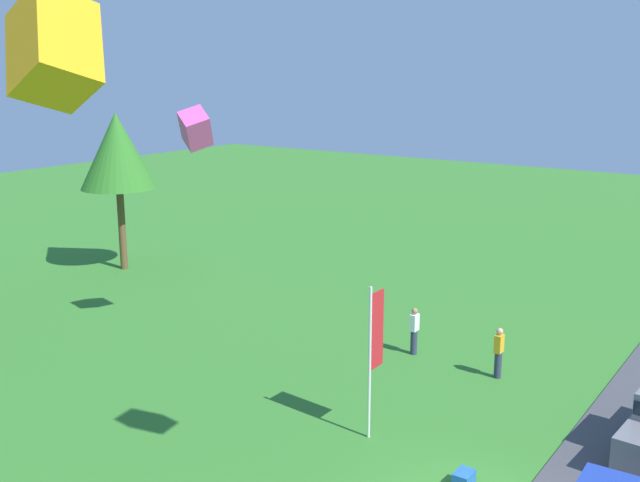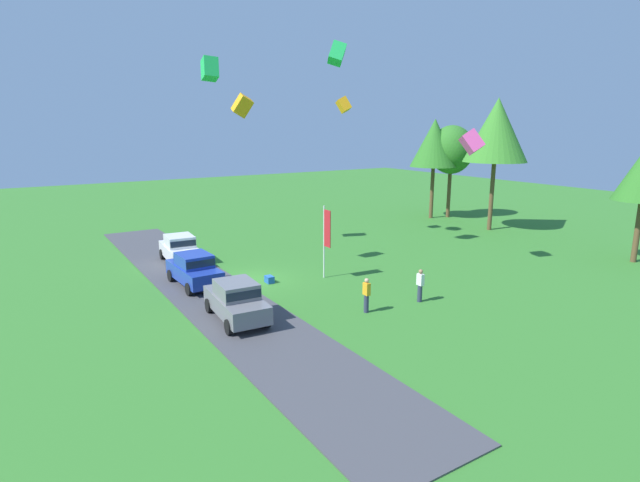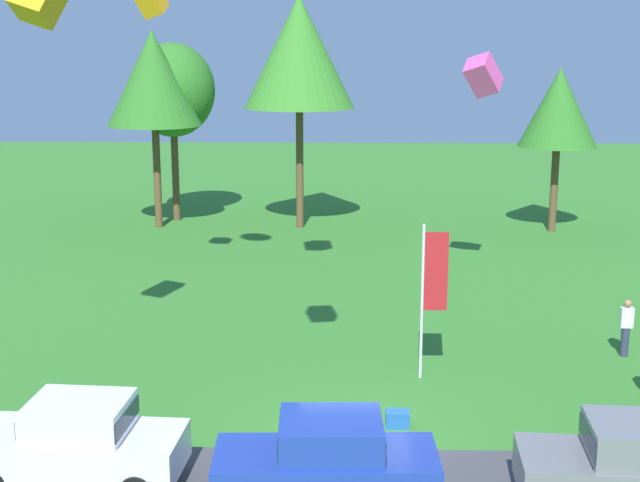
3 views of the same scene
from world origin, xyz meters
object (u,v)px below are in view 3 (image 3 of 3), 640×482
person_watching_sky (626,327)px  tree_right_of_center (559,108)px  car_sedan_near_entrance (328,460)px  tree_far_right (153,79)px  tree_lone_near (299,52)px  cooler_box (397,419)px  car_sedan_far_end (635,464)px  kite_box_over_trees (483,75)px  flag_banner (431,282)px  car_sedan_mid_row (78,439)px  tree_left_of_center (172,91)px

person_watching_sky → tree_right_of_center: 18.19m
car_sedan_near_entrance → tree_far_right: (-8.72, 26.73, 6.18)m
tree_lone_near → cooler_box: bearing=-81.6°
car_sedan_far_end → kite_box_over_trees: 17.31m
tree_far_right → flag_banner: (11.40, -19.72, -4.48)m
car_sedan_mid_row → cooler_box: 7.49m
car_sedan_near_entrance → car_sedan_far_end: size_ratio=0.99×
person_watching_sky → tree_lone_near: tree_lone_near is taller
car_sedan_near_entrance → cooler_box: size_ratio=7.96×
car_sedan_near_entrance → tree_lone_near: tree_lone_near is taller
tree_lone_near → flag_banner: (4.44, -19.83, -5.72)m
tree_left_of_center → tree_right_of_center: bearing=-6.8°
cooler_box → kite_box_over_trees: (3.61, 12.04, 7.64)m
tree_far_right → car_sedan_mid_row: bearing=-82.2°
car_sedan_mid_row → tree_left_of_center: bearing=96.1°
tree_far_right → flag_banner: 23.21m
tree_right_of_center → car_sedan_mid_row: bearing=-121.5°
tree_lone_near → kite_box_over_trees: 13.04m
person_watching_sky → cooler_box: (-6.96, -5.06, -0.68)m
car_sedan_mid_row → tree_right_of_center: size_ratio=0.58×
car_sedan_near_entrance → cooler_box: (1.62, 3.82, -0.84)m
person_watching_sky → tree_right_of_center: size_ratio=0.22×
tree_right_of_center → kite_box_over_trees: 11.80m
car_sedan_far_end → kite_box_over_trees: kite_box_over_trees is taller
car_sedan_far_end → tree_left_of_center: bearing=116.4°
tree_left_of_center → tree_right_of_center: (18.60, -2.21, -0.65)m
car_sedan_near_entrance → flag_banner: flag_banner is taller
person_watching_sky → tree_far_right: size_ratio=0.18×
car_sedan_near_entrance → tree_lone_near: (-1.76, 26.85, 7.41)m
car_sedan_near_entrance → tree_right_of_center: tree_right_of_center is taller
tree_lone_near → kite_box_over_trees: size_ratio=9.17×
tree_far_right → tree_right_of_center: bearing=-1.4°
person_watching_sky → tree_left_of_center: size_ratio=0.19×
car_sedan_near_entrance → flag_banner: 7.70m
kite_box_over_trees → person_watching_sky: bearing=-64.4°
tree_far_right → car_sedan_far_end: bearing=-61.2°
car_sedan_near_entrance → tree_far_right: 28.79m
flag_banner → tree_right_of_center: bearing=68.0°
tree_left_of_center → car_sedan_far_end: bearing=-63.6°
car_sedan_far_end → tree_left_of_center: size_ratio=0.51×
tree_far_right → kite_box_over_trees: (13.95, -10.87, 0.62)m
cooler_box → tree_right_of_center: bearing=68.5°
car_sedan_far_end → tree_right_of_center: bearing=80.4°
car_sedan_mid_row → kite_box_over_trees: kite_box_over_trees is taller
car_sedan_mid_row → tree_left_of_center: (-2.98, 27.70, 5.52)m
tree_right_of_center → kite_box_over_trees: (-5.22, -10.40, 1.93)m
tree_right_of_center → cooler_box: 24.78m
car_sedan_near_entrance → tree_left_of_center: bearing=106.0°
tree_left_of_center → tree_lone_near: bearing=-14.3°
cooler_box → car_sedan_mid_row: bearing=-155.8°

